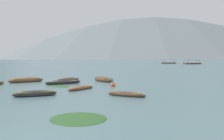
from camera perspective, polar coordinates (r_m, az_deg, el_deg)
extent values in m
plane|color=slate|center=(1506.57, 0.63, 2.54)|extent=(6000.00, 6000.00, 0.00)
cone|color=#4C5B56|center=(2090.41, -25.11, 8.19)|extent=(1307.63, 1307.63, 427.61)
cone|color=slate|center=(1956.66, -13.59, 8.02)|extent=(1315.96, 1315.96, 376.98)
cone|color=slate|center=(1713.79, 6.34, 12.48)|extent=(1906.84, 1906.84, 592.06)
ellipsoid|color=#2D2826|center=(28.11, -11.49, -2.87)|extent=(4.22, 3.47, 0.60)
cube|color=#B7B2A3|center=(28.09, -11.49, -2.51)|extent=(3.04, 2.50, 0.05)
cube|color=#2D2826|center=(28.09, -11.49, -2.40)|extent=(0.53, 0.70, 0.04)
ellipsoid|color=brown|center=(30.81, -2.12, -2.27)|extent=(3.22, 4.26, 0.72)
cube|color=#197A56|center=(30.79, -2.12, -1.87)|extent=(2.32, 3.07, 0.05)
cube|color=brown|center=(30.79, -2.12, -1.78)|extent=(0.80, 0.51, 0.04)
ellipsoid|color=brown|center=(22.74, -7.38, -4.28)|extent=(2.54, 3.37, 0.40)
cube|color=orange|center=(22.73, -7.39, -3.98)|extent=(1.83, 2.43, 0.05)
cube|color=brown|center=(22.72, -7.39, -3.85)|extent=(0.53, 0.37, 0.04)
ellipsoid|color=#2D2826|center=(19.50, -17.78, -5.41)|extent=(3.43, 2.22, 0.55)
cube|color=olive|center=(19.48, -17.78, -4.93)|extent=(2.47, 1.60, 0.05)
cube|color=#2D2826|center=(19.48, -17.78, -4.79)|extent=(0.34, 0.64, 0.04)
ellipsoid|color=#4C3323|center=(18.60, 3.43, -5.79)|extent=(3.22, 2.24, 0.43)
cube|color=olive|center=(18.58, 3.44, -5.40)|extent=(2.32, 1.61, 0.05)
cube|color=#4C3323|center=(18.57, 3.44, -5.25)|extent=(0.34, 0.55, 0.04)
ellipsoid|color=brown|center=(31.51, -19.70, -2.31)|extent=(4.27, 3.64, 0.73)
cube|color=orange|center=(31.49, -19.70, -1.91)|extent=(3.08, 2.62, 0.05)
cube|color=brown|center=(31.49, -19.70, -1.82)|extent=(0.63, 0.82, 0.04)
ellipsoid|color=#4C3323|center=(32.31, -10.28, -2.21)|extent=(2.98, 2.62, 0.49)
cube|color=#B7B2A3|center=(32.29, -10.28, -1.95)|extent=(2.15, 1.89, 0.05)
cube|color=#4C3323|center=(32.29, -10.28, -1.86)|extent=(0.45, 0.54, 0.04)
cube|color=brown|center=(137.04, 18.42, 1.43)|extent=(9.87, 5.69, 0.90)
cylinder|color=#4C4742|center=(140.03, 19.37, 1.90)|extent=(0.10, 0.10, 1.80)
cylinder|color=#4C4742|center=(137.87, 19.96, 1.88)|extent=(0.10, 0.10, 1.80)
cylinder|color=#4C4742|center=(136.26, 16.88, 1.92)|extent=(0.10, 0.10, 1.80)
cylinder|color=#4C4742|center=(134.04, 17.46, 1.90)|extent=(0.10, 0.10, 1.80)
cube|color=#334C75|center=(137.01, 18.44, 2.28)|extent=(8.29, 4.78, 0.12)
cube|color=brown|center=(147.34, 13.25, 1.57)|extent=(8.60, 2.73, 0.90)
cylinder|color=#4C4742|center=(145.67, 12.09, 2.01)|extent=(0.10, 0.10, 1.80)
cylinder|color=#4C4742|center=(147.68, 11.94, 2.02)|extent=(0.10, 0.10, 1.80)
cylinder|color=#4C4742|center=(147.06, 14.59, 1.99)|extent=(0.10, 0.10, 1.80)
cylinder|color=#4C4742|center=(149.05, 14.40, 2.00)|extent=(0.10, 0.10, 1.80)
cube|color=#9E998E|center=(147.32, 13.26, 2.36)|extent=(7.22, 2.29, 0.12)
sphere|color=#DB4C1E|center=(24.98, 0.19, -3.68)|extent=(0.51, 0.51, 0.51)
cylinder|color=black|center=(24.94, 0.19, -2.87)|extent=(0.06, 0.06, 0.71)
ellipsoid|color=#2D5628|center=(21.59, -19.34, -5.10)|extent=(1.66, 1.39, 0.14)
ellipsoid|color=#2D5628|center=(11.81, -7.98, -11.37)|extent=(3.88, 3.87, 0.14)
ellipsoid|color=#2D5628|center=(25.64, -12.28, -3.81)|extent=(2.89, 2.73, 0.14)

